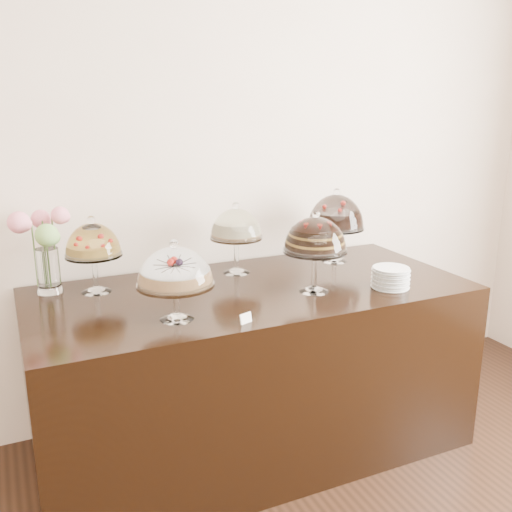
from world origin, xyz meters
name	(u,v)px	position (x,y,z in m)	size (l,w,h in m)	color
wall_back	(177,160)	(0.00, 3.00, 1.50)	(5.00, 0.04, 3.00)	beige
display_counter	(252,369)	(0.20, 2.45, 0.45)	(2.20, 1.00, 0.90)	black
cake_stand_sugar_sponge	(175,270)	(-0.26, 2.20, 1.12)	(0.33, 0.33, 0.36)	white
cake_stand_choco_layer	(315,237)	(0.46, 2.28, 1.18)	(0.31, 0.31, 0.41)	white
cake_stand_cheesecake	(236,227)	(0.24, 2.73, 1.16)	(0.29, 0.29, 0.39)	white
cake_stand_dark_choco	(336,215)	(0.85, 2.70, 1.18)	(0.33, 0.33, 0.43)	white
cake_stand_fruit_tart	(93,243)	(-0.52, 2.72, 1.15)	(0.28, 0.28, 0.38)	white
flower_vase	(43,244)	(-0.74, 2.80, 1.15)	(0.28, 0.29, 0.42)	white
plate_stack	(391,278)	(0.84, 2.16, 0.95)	(0.19, 0.19, 0.10)	silver
price_card_left	(246,318)	(-0.01, 2.03, 0.92)	(0.06, 0.01, 0.04)	white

